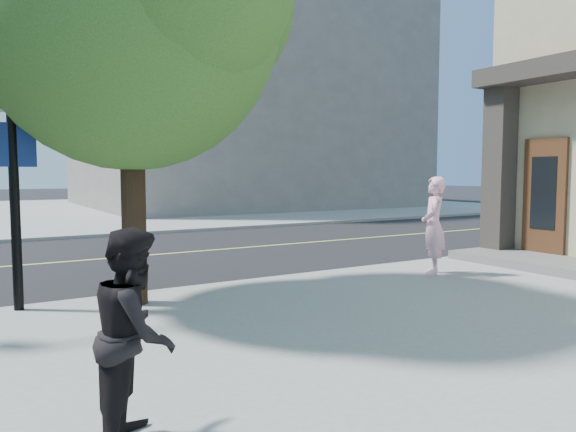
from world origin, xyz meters
TOP-DOWN VIEW (x-y plane):
  - ground at (0.00, 0.00)m, footprint 140.00×140.00m
  - road_ew at (0.00, 4.50)m, footprint 140.00×9.00m
  - sidewalk_ne at (13.50, 21.50)m, footprint 29.00×25.00m
  - filler_ne at (14.00, 22.00)m, footprint 18.00×16.00m
  - man_on_phone at (6.67, -1.38)m, footprint 0.80×0.80m
  - pedestrian at (0.01, -4.88)m, footprint 0.84×0.93m

SIDE VIEW (x-z plane):
  - ground at x=0.00m, z-range 0.00..0.00m
  - road_ew at x=0.00m, z-range 0.00..0.01m
  - sidewalk_ne at x=13.50m, z-range 0.00..0.12m
  - pedestrian at x=0.01m, z-range 0.12..1.67m
  - man_on_phone at x=6.67m, z-range 0.12..1.99m
  - filler_ne at x=14.00m, z-range 0.12..14.12m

